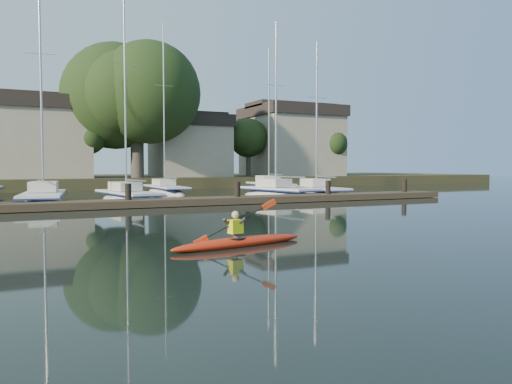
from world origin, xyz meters
name	(u,v)px	position (x,y,z in m)	size (l,w,h in m)	color
ground	(339,241)	(0.00, 0.00, 0.00)	(160.00, 160.00, 0.00)	black
kayak	(239,240)	(-2.84, 0.40, 0.16)	(4.07, 1.35, 1.29)	#B02F0D
dock	(186,201)	(0.00, 14.00, 0.20)	(34.00, 2.00, 1.80)	#413725
sailboat_1	(43,207)	(-6.78, 18.23, -0.19)	(3.15, 8.86, 14.17)	silver
sailboat_2	(128,204)	(-2.12, 18.61, -0.17)	(3.17, 8.64, 13.98)	silver
sailboat_3	(278,199)	(7.92, 18.46, -0.19)	(3.56, 8.36, 13.08)	silver
sailboat_4	(317,199)	(10.80, 18.00, -0.19)	(2.46, 7.11, 11.92)	silver
sailboat_6	(166,195)	(2.30, 26.41, -0.16)	(1.91, 8.92, 14.18)	silver
sailboat_7	(270,193)	(11.45, 26.56, -0.20)	(3.06, 8.51, 13.42)	silver
shore	(122,155)	(1.61, 40.29, 3.23)	(90.00, 25.25, 12.75)	#32381C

